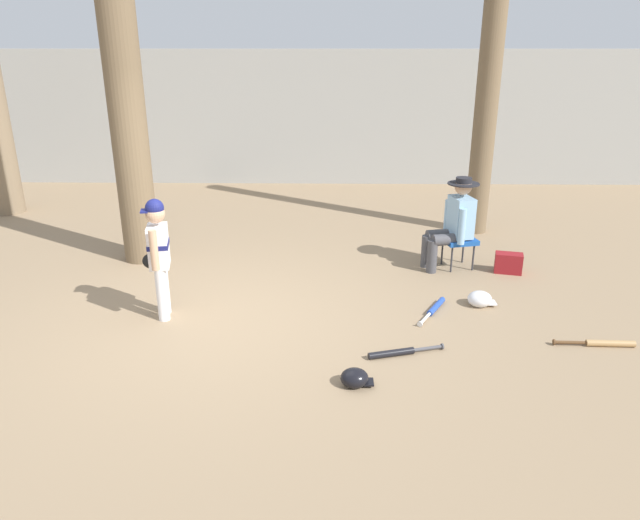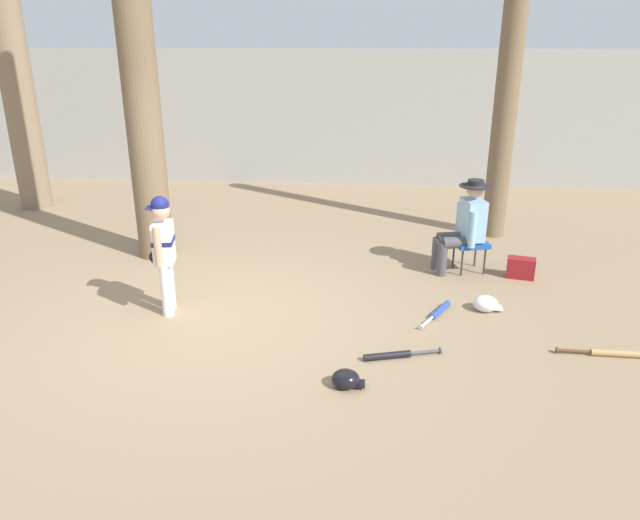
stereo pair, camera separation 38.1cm
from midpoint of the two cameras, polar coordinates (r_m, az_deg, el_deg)
ground_plane at (r=6.35m, az=-11.76°, el=-6.12°), size 60.00×60.00×0.00m
concrete_back_wall at (r=12.49m, az=-5.50°, el=13.61°), size 18.00×0.36×2.68m
tree_near_player at (r=8.00m, az=-20.07°, el=17.30°), size 0.76×0.76×5.83m
tree_behind_spectator at (r=9.12m, az=14.84°, el=15.86°), size 0.58×0.58×4.97m
young_ballplayer at (r=6.40m, az=-17.13°, el=0.83°), size 0.39×0.57×1.31m
folding_stool at (r=7.80m, az=11.98°, el=1.81°), size 0.48×0.48×0.41m
seated_spectator at (r=7.67m, az=11.45°, el=3.72°), size 0.68×0.54×1.20m
handbag_beside_stool at (r=7.84m, az=16.54°, el=-0.30°), size 0.37×0.26×0.26m
bat_black_composite at (r=5.63m, az=5.59°, el=-8.97°), size 0.75×0.27×0.07m
bat_blue_youth at (r=6.57m, az=9.43°, el=-4.69°), size 0.40×0.67×0.07m
bat_wood_tan at (r=6.32m, az=24.34°, el=-7.41°), size 0.78×0.09×0.07m
batting_helmet_black at (r=5.15m, az=1.24°, el=-11.44°), size 0.29×0.22×0.17m
batting_helmet_white at (r=6.79m, az=13.74°, el=-3.73°), size 0.32×0.25×0.18m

